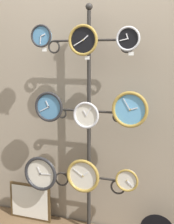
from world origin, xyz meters
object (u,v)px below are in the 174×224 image
clock_top_right (128,39)px  display_stand (89,164)px  clock_bottom_left (41,174)px  clock_top_center (83,40)px  picture_frame (30,202)px  clock_middle_center (86,115)px  clock_bottom_center (83,176)px  clock_top_left (41,36)px  clock_middle_right (130,110)px  clock_middle_left (49,107)px  clock_bottom_right (127,180)px

clock_top_right → display_stand: bearing=165.4°
display_stand → clock_bottom_left: display_stand is taller
clock_top_center → picture_frame: (-0.58, 0.07, -1.52)m
clock_middle_center → clock_bottom_center: bearing=157.0°
clock_top_left → clock_middle_right: clock_top_left is taller
clock_top_right → clock_bottom_center: clock_top_right is taller
clock_top_left → clock_bottom_left: size_ratio=0.59×
clock_top_center → display_stand: bearing=73.4°
picture_frame → clock_middle_left: bearing=-15.6°
clock_middle_right → clock_bottom_right: bearing=159.6°
clock_middle_center → clock_middle_right: bearing=2.6°
clock_middle_center → clock_bottom_left: bearing=-179.5°
clock_top_center → clock_middle_center: bearing=-33.1°
clock_top_center → clock_middle_right: bearing=-0.8°
display_stand → clock_middle_left: 0.62m
clock_top_left → clock_top_right: (0.74, 0.01, -0.04)m
clock_middle_left → clock_top_center: bearing=0.6°
clock_middle_right → clock_bottom_center: 0.73m
clock_top_right → picture_frame: size_ratio=0.44×
display_stand → clock_middle_center: bearing=-83.6°
clock_middle_left → clock_top_left: bearing=-159.7°
display_stand → clock_top_right: bearing=-14.6°
clock_bottom_left → clock_middle_center: bearing=0.5°
clock_bottom_left → clock_top_center: bearing=3.6°
clock_middle_left → clock_bottom_left: clock_middle_left is taller
clock_top_left → picture_frame: size_ratio=0.44×
clock_top_left → clock_bottom_right: size_ratio=0.98×
clock_top_right → clock_bottom_right: bearing=43.5°
clock_top_right → clock_middle_center: bearing=-178.5°
clock_bottom_left → clock_bottom_right: (0.79, 0.02, 0.03)m
clock_top_right → clock_middle_center: (-0.34, -0.01, -0.61)m
clock_middle_center → clock_top_right: bearing=1.5°
clock_middle_center → clock_bottom_center: clock_middle_center is taller
clock_middle_center → picture_frame: clock_middle_center is taller
display_stand → clock_top_right: display_stand is taller
display_stand → clock_bottom_right: display_stand is taller
clock_top_left → clock_middle_left: clock_top_left is taller
clock_middle_center → clock_top_center: bearing=146.9°
clock_bottom_left → picture_frame: size_ratio=0.74×
clock_bottom_left → picture_frame: bearing=151.4°
clock_top_right → clock_bottom_center: size_ratio=0.63×
clock_top_right → clock_middle_right: clock_top_right is taller
clock_bottom_right → display_stand: bearing=167.8°
clock_middle_left → picture_frame: clock_middle_left is taller
clock_middle_center → clock_bottom_center: size_ratio=0.75×
display_stand → clock_middle_right: display_stand is taller
display_stand → clock_top_right: size_ratio=10.91×
clock_middle_left → clock_bottom_right: clock_middle_left is taller
clock_top_left → clock_bottom_left: bearing=-173.3°
clock_bottom_center → picture_frame: bearing=172.4°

